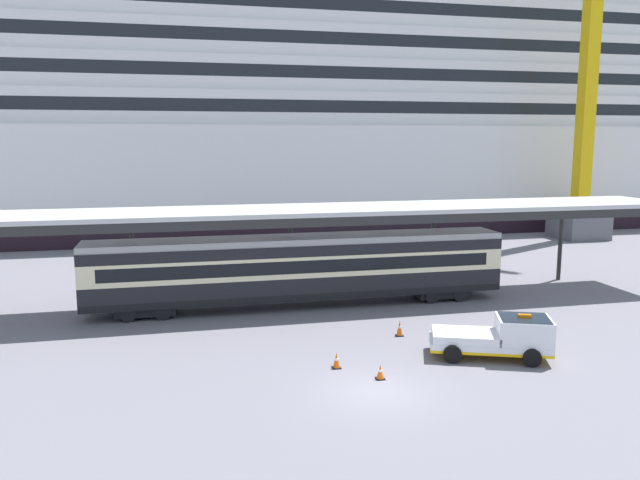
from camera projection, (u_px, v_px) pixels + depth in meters
ground_plane at (376, 392)px, 24.01m from camera, size 400.00×400.00×0.00m
cruise_ship at (409, 105)px, 72.62m from camera, size 149.60×24.70×40.44m
platform_canopy at (298, 212)px, 35.83m from camera, size 47.02×5.45×5.69m
train_carriage at (300, 267)px, 35.94m from camera, size 23.95×2.81×4.11m
service_truck at (502, 336)px, 27.61m from camera, size 5.58×3.77×2.02m
traffic_cone_near at (336, 360)px, 26.43m from camera, size 0.36×0.36×0.68m
traffic_cone_mid at (400, 328)px, 30.77m from camera, size 0.36×0.36×0.79m
traffic_cone_far at (380, 372)px, 25.23m from camera, size 0.36×0.36×0.61m
dockside_crane at (597, 37)px, 58.36m from camera, size 15.54×4.40×58.28m
quay_bollard at (486, 339)px, 28.78m from camera, size 0.48×0.48×0.96m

